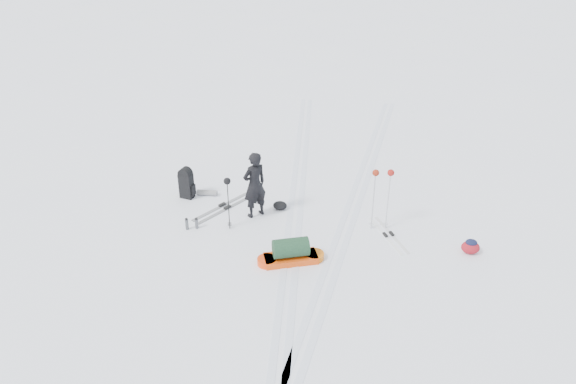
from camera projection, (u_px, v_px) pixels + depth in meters
The scene contains 13 objects.
ground at pixel (293, 233), 12.76m from camera, with size 200.00×200.00×0.00m, color white.
ski_tracks at pixel (323, 215), 13.44m from camera, with size 3.38×17.97×0.01m.
skier at pixel (255, 185), 13.06m from camera, with size 0.60×0.39×1.65m, color black.
pulk_sled at pixel (291, 253), 11.72m from camera, with size 1.48×0.85×0.55m.
expedition_rucksack at pixel (189, 184), 14.05m from camera, with size 0.92×0.39×0.83m.
ski_poles_black at pixel (227, 187), 12.46m from camera, with size 0.16×0.19×1.30m.
ski_poles_silver at pixel (383, 180), 12.34m from camera, with size 0.48×0.20×1.51m.
touring_skis_grey at pixel (225, 207), 13.77m from camera, with size 1.29×1.73×0.07m.
touring_skis_white at pixel (388, 235), 12.67m from camera, with size 0.91×1.53×0.06m.
rope_coil at pixel (303, 256), 11.93m from camera, with size 0.56×0.56×0.05m.
small_daypack at pixel (471, 247), 12.01m from camera, with size 0.47×0.41×0.34m.
thermos_pair at pixel (192, 224), 12.86m from camera, with size 0.31×0.17×0.29m.
stuff_sack at pixel (280, 206), 13.64m from camera, with size 0.40×0.34×0.21m.
Camera 1 is at (1.31, -10.63, 6.99)m, focal length 35.00 mm.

